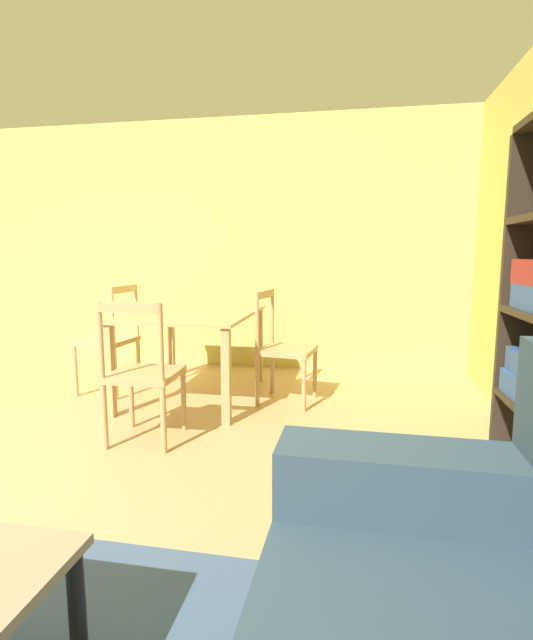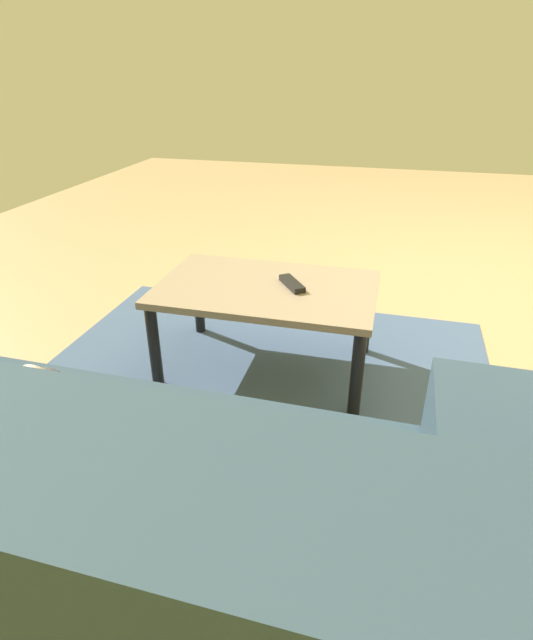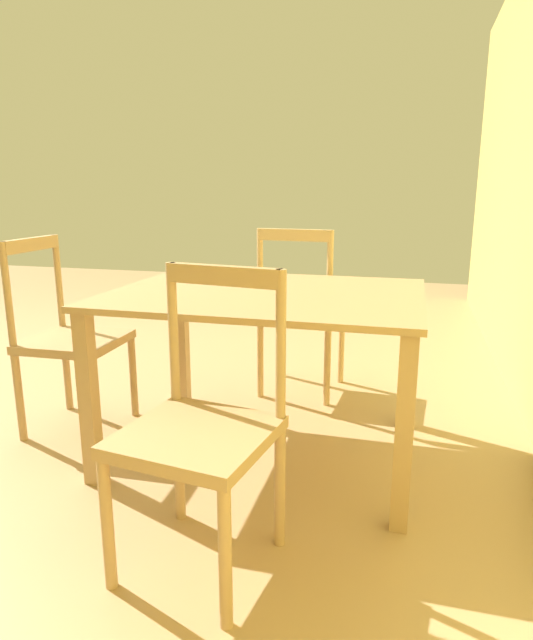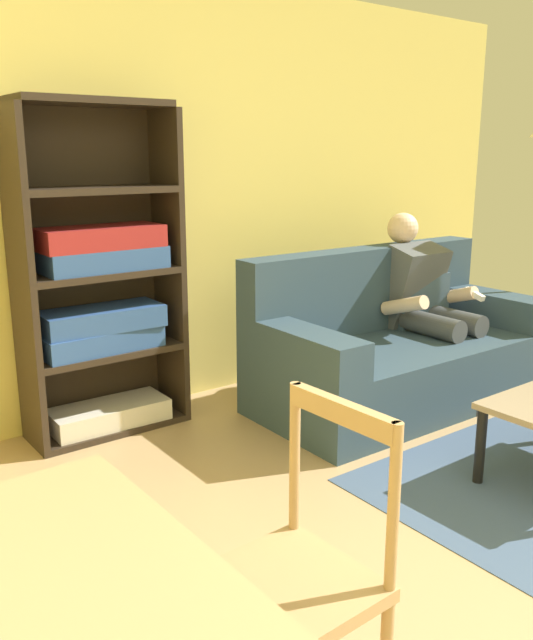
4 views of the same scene
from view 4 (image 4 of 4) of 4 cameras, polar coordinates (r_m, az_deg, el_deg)
name	(u,v)px [view 4 (image 4 of 4)]	position (r m, az deg, el deg)	size (l,w,h in m)	color
wall_back	(153,198)	(4.22, -9.63, 10.18)	(6.26, 0.12, 2.60)	#DBC660
couch	(395,348)	(4.42, 10.85, -2.38)	(1.95, 0.95, 0.96)	#2D4251
person_lounging	(426,301)	(4.62, 13.37, 1.55)	(0.60, 0.92, 1.17)	#4C5156
bookshelf	(100,293)	(3.86, -13.94, 2.23)	(0.89, 0.36, 1.84)	#2D2319
dining_chair_facing_couch	(296,580)	(1.94, 2.53, -21.15)	(0.43, 0.43, 0.92)	tan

